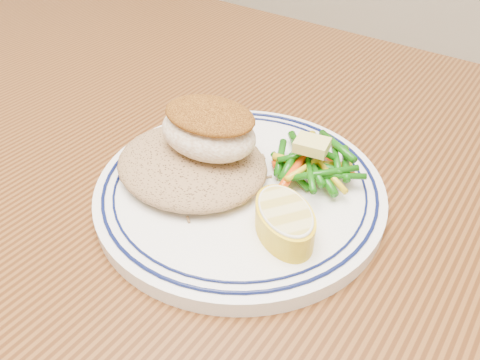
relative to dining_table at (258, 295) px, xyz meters
name	(u,v)px	position (x,y,z in m)	size (l,w,h in m)	color
dining_table	(258,295)	(0.00, 0.00, 0.00)	(1.50, 0.90, 0.75)	#46240E
plate	(240,189)	(-0.04, 0.02, 0.11)	(0.26, 0.26, 0.02)	white
rice_pilaf	(192,161)	(-0.08, 0.01, 0.13)	(0.15, 0.13, 0.03)	olive
fish_fillet	(209,128)	(-0.07, 0.02, 0.16)	(0.10, 0.07, 0.05)	#FBE9CF
vegetable_pile	(312,163)	(0.01, 0.07, 0.12)	(0.10, 0.11, 0.03)	gold
butter_pat	(312,145)	(0.01, 0.07, 0.15)	(0.03, 0.02, 0.01)	#DED56D
lemon_wedge	(285,220)	(0.03, -0.01, 0.13)	(0.09, 0.09, 0.03)	yellow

